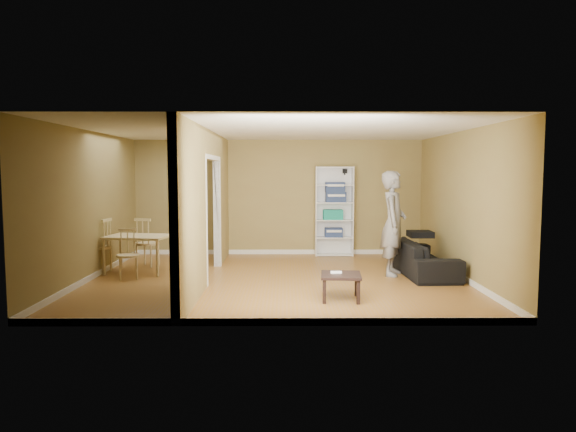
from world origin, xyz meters
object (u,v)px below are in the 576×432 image
object	(u,v)px
coffee_table	(341,278)
dining_table	(138,240)
sofa	(423,252)
chair_near	(128,254)
chair_far	(147,242)
bookshelf	(334,211)
chair_left	(98,246)
person	(394,214)

from	to	relation	value
coffee_table	dining_table	distance (m)	4.14
sofa	chair_near	distance (m)	5.34
sofa	coffee_table	xyz separation A→B (m)	(-1.73, -1.92, -0.07)
sofa	chair_far	bearing A→B (deg)	79.55
sofa	chair_far	distance (m)	5.36
bookshelf	dining_table	distance (m)	4.36
sofa	chair_left	bearing A→B (deg)	86.77
chair_left	chair_near	size ratio (longest dim) A/B	1.16
chair_far	coffee_table	bearing A→B (deg)	156.95
bookshelf	chair_left	bearing A→B (deg)	-156.22
chair_left	chair_near	xyz separation A→B (m)	(0.71, -0.53, -0.07)
person	dining_table	size ratio (longest dim) A/B	1.99
chair_left	sofa	bearing A→B (deg)	95.60
chair_far	bookshelf	bearing A→B (deg)	-146.33
dining_table	bookshelf	bearing A→B (deg)	27.46
person	chair_near	distance (m)	4.80
chair_left	chair_far	xyz separation A→B (m)	(0.74, 0.66, -0.02)
person	chair_near	world-z (taller)	person
dining_table	chair_far	world-z (taller)	chair_far
bookshelf	person	bearing A→B (deg)	-68.88
dining_table	sofa	bearing A→B (deg)	-1.61
coffee_table	chair_far	xyz separation A→B (m)	(-3.57, 2.71, 0.16)
coffee_table	bookshelf	bearing A→B (deg)	86.07
chair_near	chair_far	world-z (taller)	chair_far
sofa	coffee_table	world-z (taller)	sofa
chair_left	person	bearing A→B (deg)	94.41
sofa	chair_left	size ratio (longest dim) A/B	2.05
chair_far	sofa	bearing A→B (deg)	-174.29
person	chair_left	world-z (taller)	person
chair_near	person	bearing A→B (deg)	-13.99
bookshelf	dining_table	size ratio (longest dim) A/B	1.79
coffee_table	chair_far	size ratio (longest dim) A/B	0.59
person	chair_far	xyz separation A→B (m)	(-4.72, 0.89, -0.63)
person	chair_far	size ratio (longest dim) A/B	2.28
chair_near	chair_far	bearing A→B (deg)	71.13
sofa	chair_near	world-z (taller)	chair_near
person	sofa	bearing A→B (deg)	-62.04
bookshelf	chair_near	bearing A→B (deg)	-146.65
sofa	chair_far	xyz separation A→B (m)	(-5.30, 0.79, 0.09)
bookshelf	dining_table	bearing A→B (deg)	-152.54
dining_table	chair_near	distance (m)	0.58
sofa	bookshelf	distance (m)	2.66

